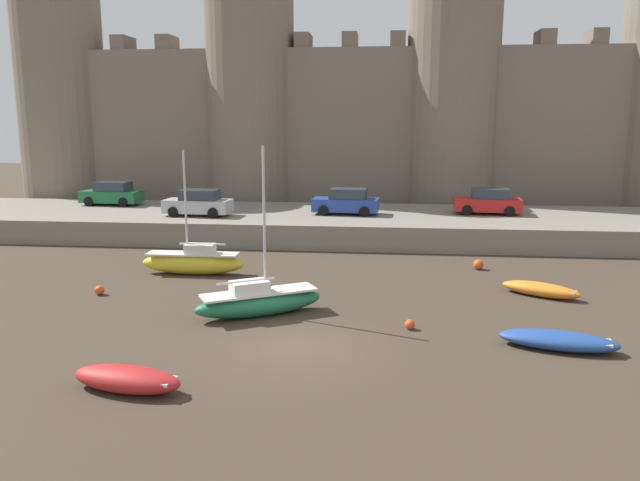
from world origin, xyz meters
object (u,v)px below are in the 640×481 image
Objects in this scene: car_quay_east at (112,194)px; sailboat_foreground_centre at (193,262)px; mooring_buoy_near_channel at (410,324)px; rowboat_midflat_left at (558,340)px; car_quay_centre_west at (198,203)px; sailboat_midflat_centre at (259,301)px; mooring_buoy_near_shore at (100,290)px; rowboat_foreground_right at (541,289)px; mooring_buoy_off_centre at (478,265)px; car_quay_centre_east at (346,202)px; car_quay_west at (488,202)px; rowboat_near_channel_left at (127,378)px.

sailboat_foreground_centre is at bearing -52.95° from car_quay_east.
mooring_buoy_near_channel is (10.06, -6.97, -0.44)m from sailboat_foreground_centre.
car_quay_centre_west is (-17.20, 17.33, 1.90)m from rowboat_midflat_left.
mooring_buoy_near_shore is (-7.29, 2.05, -0.37)m from sailboat_midflat_centre.
rowboat_foreground_right reaches higher than mooring_buoy_near_shore.
car_quay_centre_east is at bearing 131.23° from mooring_buoy_off_centre.
car_quay_centre_east is (6.65, 10.49, 1.60)m from sailboat_foreground_centre.
rowboat_midflat_left is 6.32m from rowboat_foreground_right.
rowboat_foreground_right is 4.93m from mooring_buoy_off_centre.
mooring_buoy_off_centre is at bearing 95.47° from rowboat_midflat_left.
mooring_buoy_near_channel is 0.09× the size of car_quay_centre_east.
car_quay_east is at bearing 112.30° from mooring_buoy_near_shore.
rowboat_foreground_right is at bearing 81.82° from rowboat_midflat_left.
mooring_buoy_near_shore is 0.10× the size of car_quay_centre_west.
car_quay_east is at bearing 176.62° from car_quay_west.
rowboat_foreground_right is 13.80m from car_quay_west.
car_quay_west is at bearing 61.35° from rowboat_near_channel_left.
rowboat_near_channel_left is at bearing -160.25° from rowboat_midflat_left.
rowboat_foreground_right is 29.74m from car_quay_east.
sailboat_midflat_centre is at bearing -53.55° from sailboat_foreground_centre.
sailboat_foreground_centre is 4.88m from mooring_buoy_near_shore.
sailboat_midflat_centre is 1.93× the size of rowboat_foreground_right.
sailboat_foreground_centre is at bearing 172.22° from rowboat_foreground_right.
car_quay_west is at bearing 79.00° from mooring_buoy_off_centre.
car_quay_west is (11.11, 17.49, 1.64)m from sailboat_midflat_centre.
sailboat_midflat_centre is at bearing -15.69° from mooring_buoy_near_shore.
sailboat_midflat_centre is 7.58m from mooring_buoy_near_shore.
sailboat_midflat_centre reaches higher than car_quay_east.
sailboat_foreground_centre is 12.25m from mooring_buoy_near_channel.
sailboat_foreground_centre is (-14.78, 8.40, 0.31)m from rowboat_midflat_left.
rowboat_near_channel_left is 0.80× the size of car_quay_centre_west.
sailboat_foreground_centre is 13.96m from mooring_buoy_off_centre.
sailboat_foreground_centre is 11.72× the size of mooring_buoy_off_centre.
mooring_buoy_off_centre is at bearing 9.89° from sailboat_foreground_centre.
car_quay_west is (15.52, 11.53, 1.60)m from sailboat_foreground_centre.
rowboat_midflat_left is 1.18× the size of rowboat_foreground_right.
car_quay_west is at bearing 87.87° from rowboat_midflat_left.
car_quay_centre_west is (-6.83, 14.90, 1.64)m from sailboat_midflat_centre.
car_quay_east is at bearing 127.05° from sailboat_foreground_centre.
rowboat_foreground_right is (15.68, -2.14, -0.31)m from sailboat_foreground_centre.
rowboat_near_channel_left is at bearing -141.42° from rowboat_foreground_right.
car_quay_centre_west is (-16.17, 6.54, 1.96)m from mooring_buoy_off_centre.
car_quay_west is (18.40, 15.45, 2.01)m from mooring_buoy_near_shore.
rowboat_midflat_left is 1.16× the size of rowboat_near_channel_left.
sailboat_midflat_centre reaches higher than mooring_buoy_off_centre.
rowboat_foreground_right is 15.64m from car_quay_centre_east.
sailboat_midflat_centre is 1.89× the size of rowboat_near_channel_left.
mooring_buoy_near_channel is at bearing -78.96° from car_quay_centre_east.
rowboat_near_channel_left is 10.32m from mooring_buoy_near_shore.
car_quay_centre_west is (-17.95, -2.59, 0.00)m from car_quay_west.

